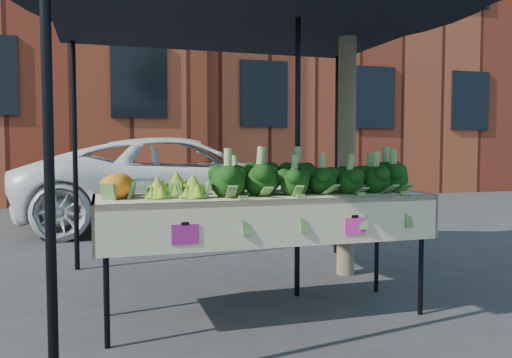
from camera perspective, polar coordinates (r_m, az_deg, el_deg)
name	(u,v)px	position (r m, az deg, el deg)	size (l,w,h in m)	color
ground	(293,314)	(3.99, 4.15, -14.62)	(90.00, 90.00, 0.00)	#2A2A2C
table	(264,255)	(3.84, 0.88, -8.39)	(2.40, 0.81, 0.90)	beige
canopy	(254,132)	(4.25, -0.19, 5.23)	(3.16, 3.16, 2.74)	black
broccoli_heap	(312,173)	(3.93, 6.20, 0.67)	(1.63, 0.60, 0.30)	black
romanesco_cluster	(173,180)	(3.60, -9.15, -0.14)	(0.46, 0.50, 0.23)	#A5B92A
cauliflower_pair	(117,182)	(3.65, -15.08, -0.35)	(0.26, 0.46, 0.21)	orange
vehicle	(184,66)	(8.42, -7.97, 12.20)	(2.33, 1.40, 5.05)	white
street_tree	(348,19)	(5.23, 10.09, 16.98)	(2.50, 2.50, 4.94)	#1E4C14
building_right	(353,60)	(18.34, 10.69, 12.82)	(12.00, 8.00, 8.50)	maroon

